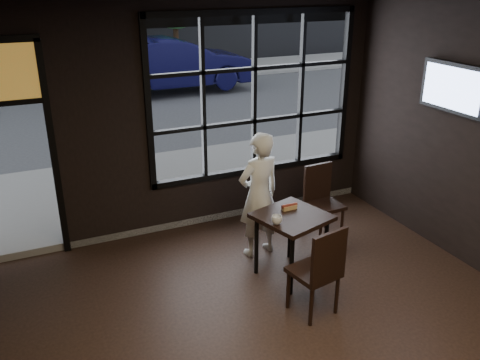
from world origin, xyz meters
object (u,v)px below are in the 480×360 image
cafe_table (291,245)px  chair_near (314,269)px  navy_car (175,64)px  man (259,195)px

cafe_table → chair_near: bearing=-117.3°
chair_near → navy_car: bearing=-110.6°
chair_near → navy_car: size_ratio=0.22×
man → cafe_table: bearing=91.1°
cafe_table → navy_car: (1.81, 10.17, 0.47)m
navy_car → chair_near: bearing=168.7°
cafe_table → chair_near: (-0.14, -0.71, 0.12)m
chair_near → man: (0.02, 1.34, 0.29)m
chair_near → man: man is taller
chair_near → man: 1.37m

